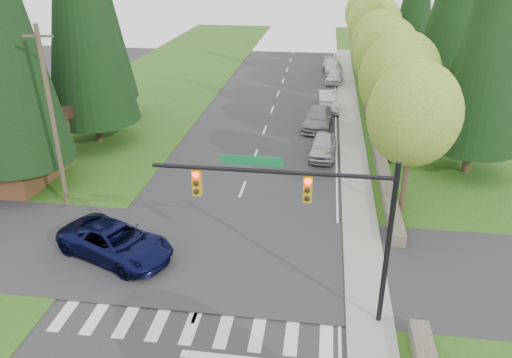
% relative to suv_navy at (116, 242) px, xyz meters
% --- Properties ---
extents(grass_east, '(14.00, 110.00, 0.06)m').
position_rel_suv_navy_xyz_m(grass_east, '(17.71, 12.52, -0.77)').
color(grass_east, '#285015').
rests_on(grass_east, ground).
extents(grass_west, '(14.00, 110.00, 0.06)m').
position_rel_suv_navy_xyz_m(grass_west, '(-8.29, 12.52, -0.77)').
color(grass_west, '#285015').
rests_on(grass_west, ground).
extents(cross_street, '(120.00, 8.00, 0.10)m').
position_rel_suv_navy_xyz_m(cross_street, '(4.71, 0.52, -0.80)').
color(cross_street, '#28282B').
rests_on(cross_street, ground).
extents(sidewalk_east, '(1.80, 80.00, 0.13)m').
position_rel_suv_navy_xyz_m(sidewalk_east, '(11.61, 14.52, -0.74)').
color(sidewalk_east, gray).
rests_on(sidewalk_east, ground).
extents(curb_east, '(0.20, 80.00, 0.13)m').
position_rel_suv_navy_xyz_m(curb_east, '(10.76, 14.52, -0.74)').
color(curb_east, gray).
rests_on(curb_east, ground).
extents(stone_wall_north, '(0.70, 40.00, 0.70)m').
position_rel_suv_navy_xyz_m(stone_wall_north, '(13.31, 22.52, -0.45)').
color(stone_wall_north, '#4C4438').
rests_on(stone_wall_north, ground).
extents(traffic_signal, '(8.70, 0.37, 6.80)m').
position_rel_suv_navy_xyz_m(traffic_signal, '(9.08, -2.98, 4.18)').
color(traffic_signal, black).
rests_on(traffic_signal, ground).
extents(utility_pole, '(1.60, 0.24, 10.00)m').
position_rel_suv_navy_xyz_m(utility_pole, '(-4.79, 4.52, 4.34)').
color(utility_pole, '#473828').
rests_on(utility_pole, ground).
extents(decid_tree_0, '(4.80, 4.80, 8.37)m').
position_rel_suv_navy_xyz_m(decid_tree_0, '(13.91, 6.52, 4.80)').
color(decid_tree_0, '#38281C').
rests_on(decid_tree_0, ground).
extents(decid_tree_1, '(5.20, 5.20, 8.80)m').
position_rel_suv_navy_xyz_m(decid_tree_1, '(14.01, 13.52, 5.00)').
color(decid_tree_1, '#38281C').
rests_on(decid_tree_1, ground).
extents(decid_tree_2, '(5.00, 5.00, 8.82)m').
position_rel_suv_navy_xyz_m(decid_tree_2, '(13.81, 20.52, 5.13)').
color(decid_tree_2, '#38281C').
rests_on(decid_tree_2, ground).
extents(decid_tree_3, '(5.00, 5.00, 8.55)m').
position_rel_suv_navy_xyz_m(decid_tree_3, '(13.91, 27.52, 4.86)').
color(decid_tree_3, '#38281C').
rests_on(decid_tree_3, ground).
extents(decid_tree_4, '(5.40, 5.40, 9.18)m').
position_rel_suv_navy_xyz_m(decid_tree_4, '(14.01, 34.52, 5.26)').
color(decid_tree_4, '#38281C').
rests_on(decid_tree_4, ground).
extents(decid_tree_5, '(4.80, 4.80, 8.30)m').
position_rel_suv_navy_xyz_m(decid_tree_5, '(13.81, 41.52, 4.73)').
color(decid_tree_5, '#38281C').
rests_on(decid_tree_5, ground).
extents(decid_tree_6, '(5.20, 5.20, 8.86)m').
position_rel_suv_navy_xyz_m(decid_tree_6, '(13.91, 48.52, 5.06)').
color(decid_tree_6, '#38281C').
rests_on(decid_tree_6, ground).
extents(conifer_e_a, '(5.44, 5.44, 17.80)m').
position_rel_suv_navy_xyz_m(conifer_e_a, '(18.71, 12.52, 8.99)').
color(conifer_e_a, '#38281C').
rests_on(conifer_e_a, ground).
extents(suv_navy, '(6.35, 4.70, 1.60)m').
position_rel_suv_navy_xyz_m(suv_navy, '(0.00, 0.00, 0.00)').
color(suv_navy, black).
rests_on(suv_navy, ground).
extents(parked_car_a, '(2.03, 4.50, 1.50)m').
position_rel_suv_navy_xyz_m(parked_car_a, '(9.45, 14.03, -0.05)').
color(parked_car_a, '#ABACB0').
rests_on(parked_car_a, ground).
extents(parked_car_b, '(2.65, 5.51, 1.55)m').
position_rel_suv_navy_xyz_m(parked_car_b, '(8.91, 20.21, -0.03)').
color(parked_car_b, slate).
rests_on(parked_car_b, ground).
extents(parked_car_c, '(1.98, 4.90, 1.58)m').
position_rel_suv_navy_xyz_m(parked_car_c, '(9.68, 25.30, -0.01)').
color(parked_car_c, '#9F9EA3').
rests_on(parked_car_c, ground).
extents(parked_car_d, '(2.17, 4.32, 1.41)m').
position_rel_suv_navy_xyz_m(parked_car_d, '(10.31, 35.39, -0.10)').
color(parked_car_d, silver).
rests_on(parked_car_d, ground).
extents(parked_car_e, '(2.63, 5.44, 1.52)m').
position_rel_suv_navy_xyz_m(parked_car_e, '(10.10, 40.27, -0.04)').
color(parked_car_e, silver).
rests_on(parked_car_e, ground).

